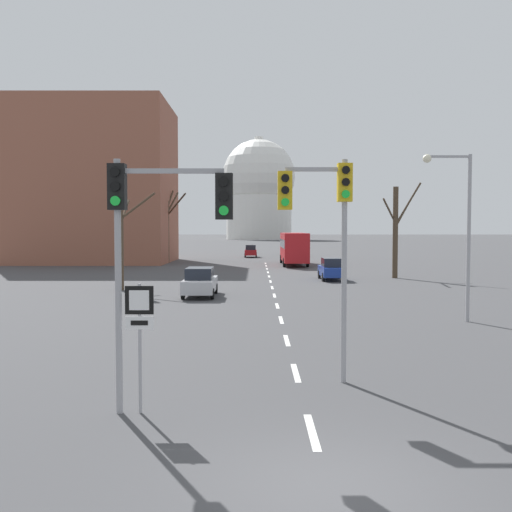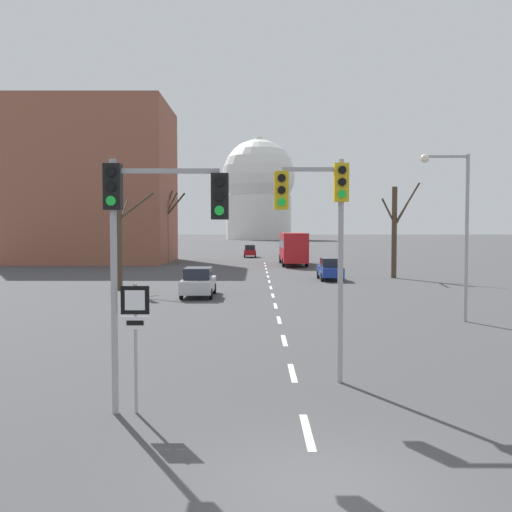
{
  "view_description": "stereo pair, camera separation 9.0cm",
  "coord_description": "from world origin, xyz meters",
  "views": [
    {
      "loc": [
        -1.08,
        -8.43,
        3.91
      ],
      "look_at": [
        -1.01,
        5.72,
        3.24
      ],
      "focal_mm": 40.0,
      "sensor_mm": 36.0,
      "label": 1
    },
    {
      "loc": [
        -0.99,
        -8.43,
        3.91
      ],
      "look_at": [
        -1.01,
        5.72,
        3.24
      ],
      "focal_mm": 40.0,
      "sensor_mm": 36.0,
      "label": 2
    }
  ],
  "objects": [
    {
      "name": "traffic_signal_centre_tall",
      "position": [
        0.65,
        5.93,
        4.28
      ],
      "size": [
        1.86,
        0.34,
        5.65
      ],
      "color": "#9E9EA3",
      "rests_on": "ground_plane"
    },
    {
      "name": "route_sign_post",
      "position": [
        -3.54,
        3.49,
        1.89
      ],
      "size": [
        0.6,
        0.08,
        2.76
      ],
      "color": "#9E9EA3",
      "rests_on": "ground_plane"
    },
    {
      "name": "lane_stripe_2",
      "position": [
        0.0,
        11.39,
        0.0
      ],
      "size": [
        0.16,
        2.0,
        0.01
      ],
      "primitive_type": "cube",
      "color": "silver",
      "rests_on": "ground_plane"
    },
    {
      "name": "lane_stripe_3",
      "position": [
        0.0,
        15.89,
        0.0
      ],
      "size": [
        0.16,
        2.0,
        0.01
      ],
      "primitive_type": "cube",
      "color": "silver",
      "rests_on": "ground_plane"
    },
    {
      "name": "apartment_block_left",
      "position": [
        -20.18,
        58.82,
        9.19
      ],
      "size": [
        18.0,
        14.0,
        18.39
      ],
      "primitive_type": "cube",
      "color": "#935642",
      "rests_on": "ground_plane"
    },
    {
      "name": "city_bus",
      "position": [
        3.02,
        53.24,
        2.05
      ],
      "size": [
        2.66,
        10.8,
        3.48
      ],
      "color": "red",
      "rests_on": "ground_plane"
    },
    {
      "name": "bare_tree_left_near",
      "position": [
        -9.72,
        28.02,
        3.66
      ],
      "size": [
        3.21,
        3.47,
        6.93
      ],
      "color": "#473828",
      "rests_on": "ground_plane"
    },
    {
      "name": "lane_stripe_8",
      "position": [
        0.0,
        38.39,
        0.0
      ],
      "size": [
        0.16,
        2.0,
        0.01
      ],
      "primitive_type": "cube",
      "color": "silver",
      "rests_on": "ground_plane"
    },
    {
      "name": "lane_stripe_4",
      "position": [
        0.0,
        20.39,
        0.0
      ],
      "size": [
        0.16,
        2.0,
        0.01
      ],
      "primitive_type": "cube",
      "color": "silver",
      "rests_on": "ground_plane"
    },
    {
      "name": "lane_stripe_10",
      "position": [
        0.0,
        47.39,
        0.0
      ],
      "size": [
        0.16,
        2.0,
        0.01
      ],
      "primitive_type": "cube",
      "color": "silver",
      "rests_on": "ground_plane"
    },
    {
      "name": "bare_tree_left_far",
      "position": [
        -11.38,
        57.5,
        4.24
      ],
      "size": [
        4.44,
        4.08,
        8.51
      ],
      "color": "#473828",
      "rests_on": "ground_plane"
    },
    {
      "name": "lane_stripe_5",
      "position": [
        0.0,
        24.89,
        0.0
      ],
      "size": [
        0.16,
        2.0,
        0.01
      ],
      "primitive_type": "cube",
      "color": "silver",
      "rests_on": "ground_plane"
    },
    {
      "name": "lane_stripe_12",
      "position": [
        0.0,
        56.39,
        0.0
      ],
      "size": [
        0.16,
        2.0,
        0.01
      ],
      "primitive_type": "cube",
      "color": "silver",
      "rests_on": "ground_plane"
    },
    {
      "name": "lane_stripe_6",
      "position": [
        0.0,
        29.39,
        0.0
      ],
      "size": [
        0.16,
        2.0,
        0.01
      ],
      "primitive_type": "cube",
      "color": "silver",
      "rests_on": "ground_plane"
    },
    {
      "name": "sedan_near_left",
      "position": [
        4.01,
        77.42,
        0.83
      ],
      "size": [
        1.76,
        4.52,
        1.63
      ],
      "color": "#2D4C33",
      "rests_on": "ground_plane"
    },
    {
      "name": "lane_stripe_7",
      "position": [
        0.0,
        33.89,
        0.0
      ],
      "size": [
        0.16,
        2.0,
        0.01
      ],
      "primitive_type": "cube",
      "color": "silver",
      "rests_on": "ground_plane"
    },
    {
      "name": "sedan_far_left",
      "position": [
        -1.81,
        70.52,
        0.85
      ],
      "size": [
        1.69,
        3.98,
        1.71
      ],
      "color": "maroon",
      "rests_on": "ground_plane"
    },
    {
      "name": "lane_stripe_0",
      "position": [
        0.0,
        2.39,
        0.0
      ],
      "size": [
        0.16,
        2.0,
        0.01
      ],
      "primitive_type": "cube",
      "color": "silver",
      "rests_on": "ground_plane"
    },
    {
      "name": "bare_tree_right_near",
      "position": [
        10.06,
        36.89,
        3.88
      ],
      "size": [
        3.12,
        2.62,
        7.53
      ],
      "color": "#473828",
      "rests_on": "ground_plane"
    },
    {
      "name": "sedan_near_right",
      "position": [
        4.69,
        35.13,
        0.85
      ],
      "size": [
        1.68,
        4.31,
        1.7
      ],
      "color": "navy",
      "rests_on": "ground_plane"
    },
    {
      "name": "traffic_signal_near_left",
      "position": [
        -3.21,
        3.5,
        4.09
      ],
      "size": [
        2.59,
        0.34,
        5.37
      ],
      "color": "#9E9EA3",
      "rests_on": "ground_plane"
    },
    {
      "name": "ground_plane",
      "position": [
        0.0,
        0.0,
        0.0
      ],
      "size": [
        800.0,
        800.0,
        0.0
      ],
      "primitive_type": "plane",
      "color": "#424244"
    },
    {
      "name": "street_lamp_right",
      "position": [
        7.44,
        15.46,
        4.4
      ],
      "size": [
        2.05,
        0.36,
        7.03
      ],
      "color": "#9E9EA3",
      "rests_on": "ground_plane"
    },
    {
      "name": "capitol_dome",
      "position": [
        0.0,
        206.17,
        18.7
      ],
      "size": [
        27.18,
        27.18,
        38.39
      ],
      "color": "silver",
      "rests_on": "ground_plane"
    },
    {
      "name": "sedan_mid_centre",
      "position": [
        -4.33,
        24.45,
        0.84
      ],
      "size": [
        1.82,
        4.51,
        1.69
      ],
      "color": "#B7B7BC",
      "rests_on": "ground_plane"
    },
    {
      "name": "lane_stripe_9",
      "position": [
        0.0,
        42.89,
        0.0
      ],
      "size": [
        0.16,
        2.0,
        0.01
      ],
      "primitive_type": "cube",
      "color": "silver",
      "rests_on": "ground_plane"
    },
    {
      "name": "lane_stripe_11",
      "position": [
        0.0,
        51.89,
        0.0
      ],
      "size": [
        0.16,
        2.0,
        0.01
      ],
      "primitive_type": "cube",
      "color": "silver",
      "rests_on": "ground_plane"
    },
    {
      "name": "lane_stripe_1",
      "position": [
        0.0,
        6.89,
        0.0
      ],
      "size": [
        0.16,
        2.0,
        0.01
      ],
      "primitive_type": "cube",
      "color": "silver",
      "rests_on": "ground_plane"
    }
  ]
}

